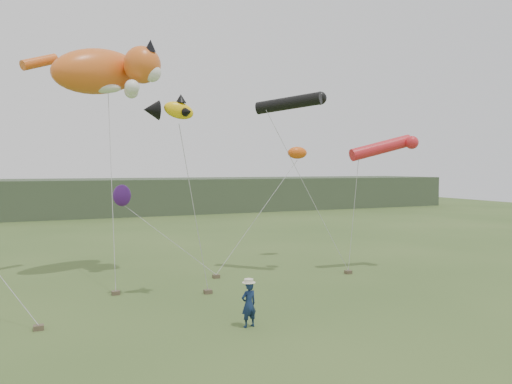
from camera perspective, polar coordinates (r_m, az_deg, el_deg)
ground at (r=17.25m, az=0.36°, el=-15.17°), size 120.00×120.00×0.00m
headland at (r=59.89m, az=-20.10°, el=-0.63°), size 90.00×13.00×4.00m
festival_attendant at (r=17.03m, az=-0.84°, el=-12.72°), size 0.62×0.46×1.53m
sandbag_anchors at (r=22.00m, az=-6.56°, el=-11.00°), size 14.58×5.25×0.17m
cat_kite at (r=26.18m, az=-16.63°, el=13.14°), size 6.45×4.29×2.95m
fish_kite at (r=20.27m, az=-9.94°, el=9.25°), size 2.02×1.36×1.10m
tube_kites at (r=25.92m, az=9.90°, el=7.47°), size 8.08×3.45×3.48m
misc_kites at (r=27.57m, az=-4.75°, el=2.19°), size 11.16×0.87×3.22m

